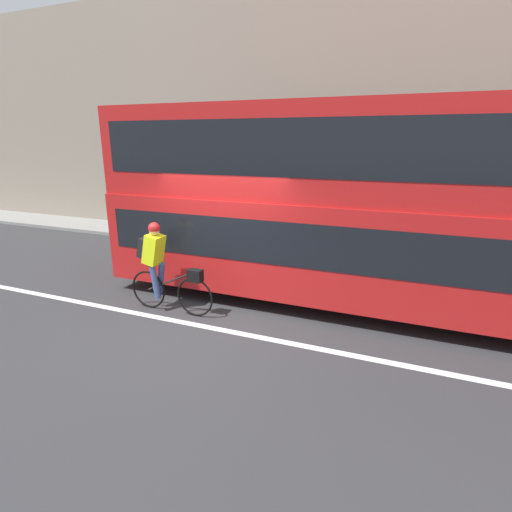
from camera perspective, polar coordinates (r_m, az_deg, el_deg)
ground_plane at (r=7.22m, az=-7.08°, el=-9.27°), size 80.00×80.00×0.00m
road_center_line at (r=7.07m, az=-7.85°, el=-9.85°), size 50.00×0.14×0.01m
sidewalk_curb at (r=11.85m, az=5.54°, el=1.37°), size 60.00×1.67×0.11m
building_facade at (r=12.41m, az=7.44°, el=19.32°), size 60.00×0.30×7.54m
bus at (r=7.63m, az=21.16°, el=7.37°), size 11.43×2.57×3.72m
cyclist_on_bike at (r=7.50m, az=-13.41°, el=-1.21°), size 1.74×0.32×1.68m
trash_bin at (r=12.82m, az=-7.57°, el=4.90°), size 0.57×0.57×0.96m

